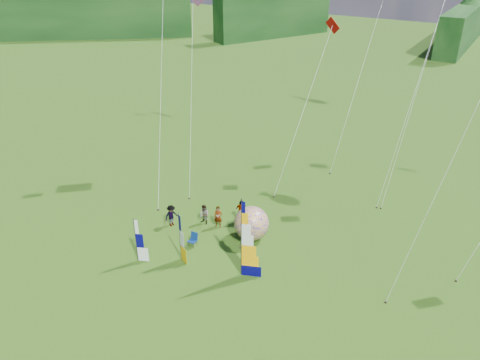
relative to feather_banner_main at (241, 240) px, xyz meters
The scene contains 18 objects.
ground 3.41m from the feather_banner_main, 95.62° to the right, with size 220.00×220.00×0.00m, color #346411.
treeline_ring 2.58m from the feather_banner_main, 95.62° to the right, with size 210.00×210.00×8.00m, color #29531E, non-canonical shape.
feather_banner_main is the anchor object (origin of this frame).
side_banner_left 4.31m from the feather_banner_main, behind, with size 0.95×0.10×3.40m, color #FCA505, non-canonical shape.
side_banner_far 6.92m from the feather_banner_main, 160.67° to the right, with size 0.92×0.10×3.10m, color white, non-canonical shape.
bol_inflatable 4.31m from the feather_banner_main, 111.53° to the left, with size 2.41×2.41×2.41m, color #2213A8.
spectator_a 5.96m from the feather_banner_main, 138.40° to the left, with size 0.61×0.40×1.67m, color #66594C.
spectator_b 6.73m from the feather_banner_main, 145.92° to the left, with size 0.74×0.36×1.51m, color #66594C.
spectator_c 7.76m from the feather_banner_main, 163.31° to the left, with size 1.07×0.40×1.65m, color #66594C.
spectator_d 6.35m from the feather_banner_main, 121.35° to the left, with size 1.05×0.43×1.79m, color #66594C.
camp_chair 4.95m from the feather_banner_main, 168.80° to the left, with size 0.57×0.57×0.99m, color #082153, non-canonical shape.
kite_whale 20.90m from the feather_banner_main, 73.70° to the left, with size 3.78×14.86×22.24m, color black, non-canonical shape.
kite_rainbow_delta 15.26m from the feather_banner_main, 138.11° to the left, with size 8.53×11.49×17.30m, color red, non-canonical shape.
kite_parafoil 13.42m from the feather_banner_main, 26.09° to the left, with size 6.38×8.48×20.03m, color red, non-canonical shape.
small_kite_red 14.60m from the feather_banner_main, 100.43° to the left, with size 3.01×10.51×13.49m, color #C90607, non-canonical shape.
small_kite_orange 18.09m from the feather_banner_main, 71.28° to the left, with size 3.79×9.48×18.50m, color orange, non-canonical shape.
small_kite_pink 14.90m from the feather_banner_main, 148.64° to the left, with size 6.74×10.10×17.33m, color #D5256F, non-canonical shape.
small_kite_green 22.17m from the feather_banner_main, 90.84° to the left, with size 3.22×12.75×18.67m, color green, non-canonical shape.
Camera 1 is at (12.23, -17.53, 18.59)m, focal length 35.00 mm.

